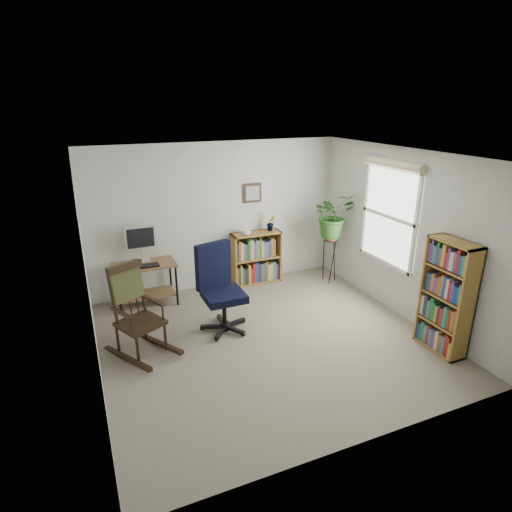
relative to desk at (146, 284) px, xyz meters
name	(u,v)px	position (x,y,z in m)	size (l,w,h in m)	color
floor	(268,339)	(1.28, -1.70, -0.33)	(4.20, 4.00, 0.00)	gray
ceiling	(270,156)	(1.28, -1.70, 2.07)	(4.20, 4.00, 0.00)	silver
wall_back	(218,217)	(1.28, 0.30, 0.87)	(4.20, 0.00, 2.40)	beige
wall_front	(369,330)	(1.28, -3.70, 0.87)	(4.20, 0.00, 2.40)	beige
wall_left	(88,282)	(-0.82, -1.70, 0.87)	(0.00, 4.00, 2.40)	beige
wall_right	(403,235)	(3.38, -1.70, 0.87)	(0.00, 4.00, 2.40)	beige
window	(389,217)	(3.34, -1.40, 1.07)	(0.12, 1.20, 1.50)	white
desk	(146,284)	(0.00, 0.00, 0.00)	(0.92, 0.51, 0.67)	brown
monitor	(141,244)	(0.00, 0.14, 0.61)	(0.46, 0.16, 0.56)	silver
keyboard	(145,266)	(0.00, -0.12, 0.35)	(0.40, 0.15, 0.03)	black
office_chair	(224,289)	(0.85, -1.23, 0.28)	(0.67, 0.67, 1.23)	black
rocking_chair	(139,311)	(-0.29, -1.38, 0.25)	(0.61, 1.01, 1.17)	black
low_bookshelf	(256,258)	(1.89, 0.12, 0.12)	(0.86, 0.29, 0.90)	olive
tall_bookshelf	(447,297)	(3.20, -2.76, 0.39)	(0.27, 0.64, 1.45)	olive
plant_stand	(330,257)	(3.08, -0.34, 0.11)	(0.25, 0.25, 0.89)	black
spider_plant	(334,194)	(3.08, -0.34, 1.22)	(1.69, 1.88, 1.46)	#275F21
potted_plant_small	(271,227)	(2.17, 0.13, 0.63)	(0.13, 0.24, 0.11)	#275F21
framed_picture	(253,193)	(1.89, 0.27, 1.21)	(0.32, 0.04, 0.32)	black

